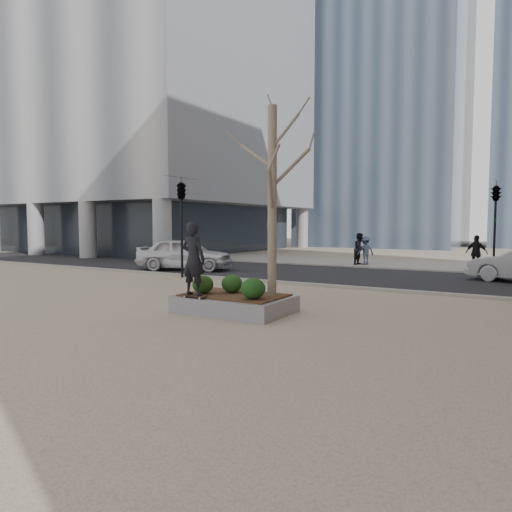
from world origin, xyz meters
The scene contains 18 objects.
ground centered at (0.00, 0.00, 0.00)m, with size 120.00×120.00×0.00m, color tan.
street centered at (0.00, 10.00, 0.01)m, with size 60.00×8.00×0.02m, color black.
far_sidewalk centered at (0.00, 17.00, 0.01)m, with size 60.00×6.00×0.02m, color gray.
planter centered at (1.00, 0.00, 0.23)m, with size 3.00×2.00×0.45m, color gray.
planter_mulch centered at (1.00, 0.00, 0.47)m, with size 2.70×1.70×0.04m, color #382314.
sycamore_tree centered at (2.00, 0.30, 3.79)m, with size 2.80×2.80×6.60m, color gray, non-canonical shape.
shrub_left centered at (0.16, -0.31, 0.74)m, with size 0.59×0.59×0.50m, color black.
shrub_middle centered at (0.76, 0.24, 0.74)m, with size 0.59×0.59×0.50m, color #163510.
shrub_right centered at (1.84, -0.42, 0.76)m, with size 0.63×0.63×0.54m, color black.
skateboard centered at (0.29, -0.88, 0.49)m, with size 0.78×0.20×0.07m, color black, non-canonical shape.
skateboarder centered at (0.29, -0.88, 1.50)m, with size 0.71×0.46×1.94m, color black.
police_car centered at (-7.40, 8.09, 0.86)m, with size 1.98×4.92×1.68m, color silver.
pedestrian_a centered at (-0.56, 15.82, 0.96)m, with size 0.91×0.71×1.86m, color black.
pedestrian_b centered at (-0.28, 15.97, 0.86)m, with size 1.07×0.62×1.66m, color #3E4D70.
pedestrian_c centered at (5.68, 15.23, 0.94)m, with size 1.07×0.44×1.82m, color black.
traffic_light_near centered at (-5.50, 5.60, 2.25)m, with size 0.60×2.48×4.50m, color black, non-canonical shape.
traffic_light_far centered at (6.50, 14.60, 2.25)m, with size 0.60×2.48×4.50m, color black, non-canonical shape.
building_glass_a centered at (-6.00, 42.00, 22.50)m, with size 16.00×16.00×45.00m, color slate.
Camera 1 is at (7.78, -10.32, 2.40)m, focal length 32.00 mm.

